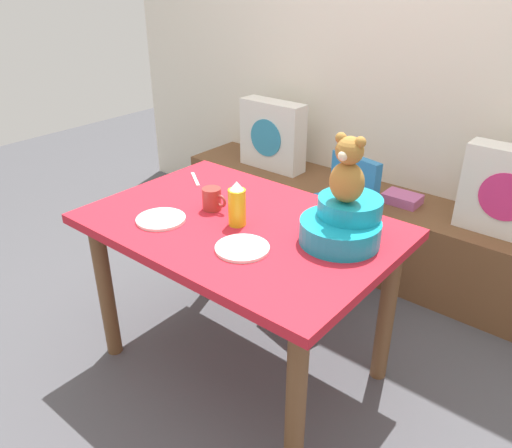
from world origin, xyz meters
TOP-DOWN VIEW (x-y plane):
  - ground_plane at (0.00, 0.00)m, footprint 8.00×8.00m
  - back_wall at (0.00, 1.44)m, footprint 4.40×0.10m
  - window_bench at (0.00, 1.17)m, footprint 2.60×0.44m
  - pillow_floral_left at (-0.73, 1.15)m, footprint 0.44×0.15m
  - pillow_floral_right at (0.72, 1.15)m, footprint 0.44×0.15m
  - book_stack at (0.19, 1.17)m, footprint 0.20×0.14m
  - dining_table at (0.00, 0.00)m, footprint 1.24×0.84m
  - highchair at (0.02, 0.73)m, footprint 0.39×0.50m
  - infant_seat_teal at (0.39, 0.13)m, footprint 0.30×0.33m
  - teddy_bear at (0.39, 0.13)m, footprint 0.13×0.12m
  - ketchup_bottle at (0.01, -0.02)m, footprint 0.07×0.07m
  - coffee_mug at (-0.17, 0.01)m, footprint 0.12×0.08m
  - dinner_plate_near at (0.15, -0.16)m, footprint 0.20×0.20m
  - dinner_plate_far at (-0.25, -0.20)m, footprint 0.20×0.20m
  - table_fork at (-0.46, 0.20)m, footprint 0.15×0.11m

SIDE VIEW (x-z plane):
  - ground_plane at x=0.00m, z-range 0.00..0.00m
  - window_bench at x=0.00m, z-range 0.00..0.46m
  - book_stack at x=0.19m, z-range 0.46..0.51m
  - highchair at x=0.02m, z-range 0.13..0.92m
  - dining_table at x=0.00m, z-range 0.26..1.00m
  - pillow_floral_left at x=-0.73m, z-range 0.46..0.90m
  - pillow_floral_right at x=0.72m, z-range 0.46..0.90m
  - table_fork at x=-0.46m, z-range 0.74..0.75m
  - dinner_plate_near at x=0.15m, z-range 0.74..0.75m
  - dinner_plate_far at x=-0.25m, z-range 0.74..0.75m
  - coffee_mug at x=-0.17m, z-range 0.74..0.84m
  - infant_seat_teal at x=0.39m, z-range 0.73..0.89m
  - ketchup_bottle at x=0.01m, z-range 0.73..0.92m
  - teddy_bear at x=0.39m, z-range 0.89..1.14m
  - back_wall at x=0.00m, z-range 0.00..2.60m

